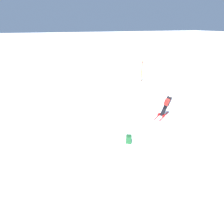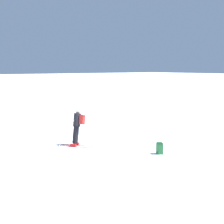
{
  "view_description": "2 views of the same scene",
  "coord_description": "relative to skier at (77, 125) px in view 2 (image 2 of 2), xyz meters",
  "views": [
    {
      "loc": [
        -8.44,
        7.26,
        5.82
      ],
      "look_at": [
        0.38,
        3.81,
        1.04
      ],
      "focal_mm": 28.0,
      "sensor_mm": 36.0,
      "label": 1
    },
    {
      "loc": [
        9.7,
        14.64,
        3.73
      ],
      "look_at": [
        -0.53,
        1.57,
        1.69
      ],
      "focal_mm": 60.0,
      "sensor_mm": 36.0,
      "label": 2
    }
  ],
  "objects": [
    {
      "name": "skier",
      "position": [
        0.0,
        0.0,
        0.0
      ],
      "size": [
        1.49,
        1.65,
        1.79
      ],
      "rotation": [
        0.0,
        0.0,
        0.58
      ],
      "color": "red",
      "rests_on": "ground"
    },
    {
      "name": "spare_backpack",
      "position": [
        -1.78,
        3.69,
        -0.74
      ],
      "size": [
        0.33,
        0.37,
        0.5
      ],
      "rotation": [
        0.0,
        0.0,
        1.11
      ],
      "color": "#236633",
      "rests_on": "ground"
    },
    {
      "name": "ground_plane",
      "position": [
        -0.25,
        0.11,
        -0.99
      ],
      "size": [
        300.0,
        300.0,
        0.0
      ],
      "primitive_type": "plane",
      "color": "white"
    }
  ]
}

